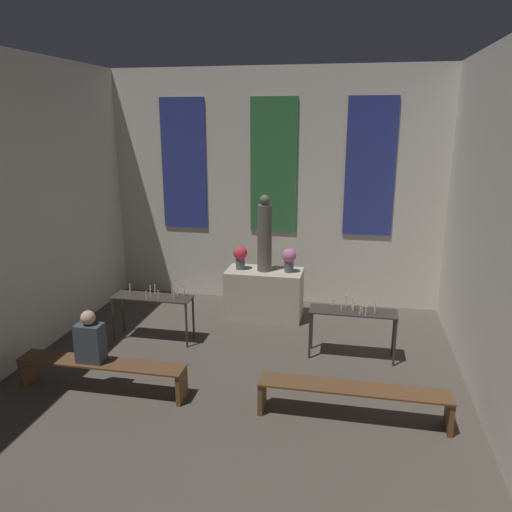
{
  "coord_description": "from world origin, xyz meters",
  "views": [
    {
      "loc": [
        1.59,
        1.44,
        3.64
      ],
      "look_at": [
        0.0,
        9.38,
        1.41
      ],
      "focal_mm": 35.0,
      "sensor_mm": 36.0,
      "label": 1
    }
  ],
  "objects": [
    {
      "name": "flower_vase_right",
      "position": [
        0.46,
        10.18,
        1.17
      ],
      "size": [
        0.26,
        0.26,
        0.44
      ],
      "color": "#4C5666",
      "rests_on": "altar"
    },
    {
      "name": "pew_back_right",
      "position": [
        1.69,
        7.06,
        0.34
      ],
      "size": [
        2.35,
        0.36,
        0.45
      ],
      "color": "brown",
      "rests_on": "ground_plane"
    },
    {
      "name": "statue",
      "position": [
        0.0,
        10.18,
        1.58
      ],
      "size": [
        0.27,
        0.27,
        1.42
      ],
      "color": "#5B5651",
      "rests_on": "altar"
    },
    {
      "name": "altar",
      "position": [
        0.0,
        10.18,
        0.46
      ],
      "size": [
        1.41,
        0.72,
        0.91
      ],
      "color": "#BCB29E",
      "rests_on": "ground_plane"
    },
    {
      "name": "pew_back_left",
      "position": [
        -1.69,
        7.06,
        0.34
      ],
      "size": [
        2.35,
        0.36,
        0.45
      ],
      "color": "brown",
      "rests_on": "ground_plane"
    },
    {
      "name": "wall_back",
      "position": [
        0.0,
        11.2,
        2.33
      ],
      "size": [
        6.79,
        0.16,
        4.61
      ],
      "color": "silver",
      "rests_on": "ground_plane"
    },
    {
      "name": "candle_rack_right",
      "position": [
        1.65,
        8.8,
        0.68
      ],
      "size": [
        1.34,
        0.41,
        0.98
      ],
      "color": "#332D28",
      "rests_on": "ground_plane"
    },
    {
      "name": "flower_vase_left",
      "position": [
        -0.46,
        10.18,
        1.17
      ],
      "size": [
        0.26,
        0.26,
        0.44
      ],
      "color": "#4C5666",
      "rests_on": "altar"
    },
    {
      "name": "person_seated",
      "position": [
        -1.82,
        7.06,
        0.77
      ],
      "size": [
        0.36,
        0.24,
        0.73
      ],
      "color": "#383D47",
      "rests_on": "pew_back_left"
    },
    {
      "name": "candle_rack_left",
      "position": [
        -1.64,
        8.8,
        0.68
      ],
      "size": [
        1.34,
        0.41,
        0.97
      ],
      "color": "#332D28",
      "rests_on": "ground_plane"
    }
  ]
}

